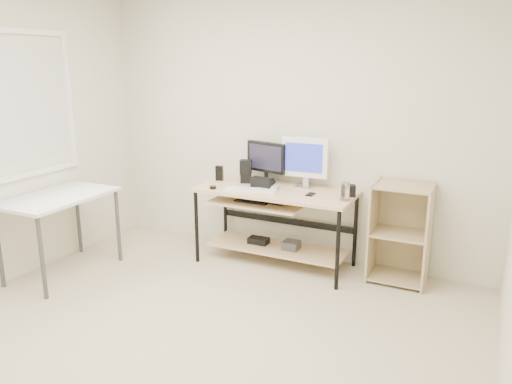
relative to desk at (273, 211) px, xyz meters
The scene contains 16 objects.
room 1.80m from the desk, 93.95° to the right, with size 4.01×4.01×2.62m.
desk is the anchor object (origin of this frame).
side_table 1.97m from the desk, 147.35° to the right, with size 0.60×1.00×0.75m.
shelf_unit 1.19m from the desk, ahead, with size 0.50×0.40×0.90m.
black_monitor 0.52m from the desk, 129.63° to the left, with size 0.44×0.19×0.41m.
white_imac 0.58m from the desk, 39.18° to the left, with size 0.45×0.14×0.48m.
keyboard 0.31m from the desk, 139.67° to the right, with size 0.49×0.14×0.02m, color white.
mouse 0.23m from the desk, 57.97° to the left, with size 0.07×0.12×0.04m, color #B9B9BE.
center_speaker 0.29m from the desk, behind, with size 0.21×0.09×0.10m, color black.
speaker_left 0.50m from the desk, 160.39° to the left, with size 0.15×0.15×0.23m.
speaker_right 0.77m from the desk, ahead, with size 0.09×0.09×0.10m, color black.
audio_controller 0.71m from the desk, behind, with size 0.08×0.05×0.15m, color black.
volume_puck 0.61m from the desk, 155.82° to the right, with size 0.06×0.06×0.03m, color black.
smartphone 0.45m from the desk, ahead, with size 0.06×0.12×0.01m, color black.
coaster 0.75m from the desk, ahead, with size 0.10×0.10×0.01m, color #976844.
drinking_glass 0.78m from the desk, ahead, with size 0.08×0.08×0.15m, color white.
Camera 1 is at (1.82, -2.52, 1.93)m, focal length 35.00 mm.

